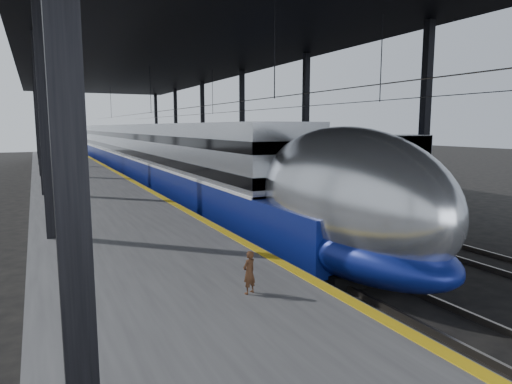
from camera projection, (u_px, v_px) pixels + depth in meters
ground at (295, 291)px, 12.39m from camera, size 160.00×160.00×0.00m
platform at (85, 190)px, 28.64m from camera, size 6.00×80.00×1.00m
yellow_strip at (130, 179)px, 29.77m from camera, size 0.30×80.00×0.01m
rails at (205, 189)px, 32.14m from camera, size 6.52×80.00×0.16m
canopy at (165, 54)px, 29.74m from camera, size 18.00×75.00×9.47m
tgv_train at (144, 154)px, 38.00m from camera, size 3.20×65.20×4.59m
second_train at (192, 152)px, 42.51m from camera, size 2.96×56.05×4.08m
child at (249, 272)px, 9.35m from camera, size 0.39×0.33×0.90m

